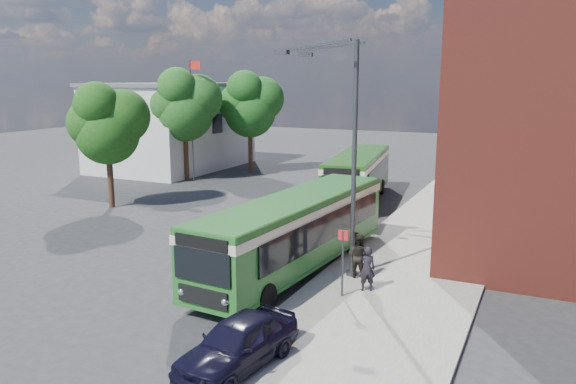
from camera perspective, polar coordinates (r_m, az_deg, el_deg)
The scene contains 15 objects.
ground at distance 25.90m, azimuth -3.07°, elevation -5.69°, with size 120.00×120.00×0.00m, color #29292C.
pavement at distance 31.08m, azimuth 15.63°, elevation -3.06°, with size 6.00×48.00×0.15m, color gray.
kerb_line at distance 31.71m, azimuth 10.19°, elevation -2.66°, with size 0.12×48.00×0.01m, color beige.
white_building at distance 49.85m, azimuth -11.63°, elevation 6.62°, with size 9.40×13.40×7.30m.
flagpole at distance 42.47m, azimuth -9.70°, elevation 7.63°, with size 0.95×0.10×9.00m.
street_lamp at distance 21.15m, azimuth 5.82°, elevation 3.69°, with size 2.96×2.38×9.00m.
bus_stop_sign at distance 19.60m, azimuth 5.57°, elevation -6.77°, with size 0.35×0.08×2.52m.
bus_front at distance 22.39m, azimuth 0.77°, elevation -3.53°, with size 3.49×12.21×3.02m.
bus_rear at distance 35.67m, azimuth 7.14°, elevation 1.98°, with size 4.07×10.96×3.02m.
parked_car at distance 15.27m, azimuth -5.11°, elevation -14.99°, with size 1.60×3.97×1.35m, color black.
pedestrian_a at distance 20.39m, azimuth 8.02°, elevation -7.72°, with size 0.59×0.39×1.63m, color black.
pedestrian_b at distance 21.63m, azimuth 7.15°, elevation -6.44°, with size 0.84×0.65×1.72m, color black.
tree_left at distance 34.81m, azimuth -17.91°, elevation 6.69°, with size 4.44×4.22×7.49m.
tree_mid at distance 43.18m, azimuth -10.46°, elevation 8.75°, with size 5.03×4.78×8.49m.
tree_right at distance 46.11m, azimuth -3.86°, elevation 8.93°, with size 4.93×4.69×8.32m.
Camera 1 is at (11.80, -21.77, 7.59)m, focal length 35.00 mm.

